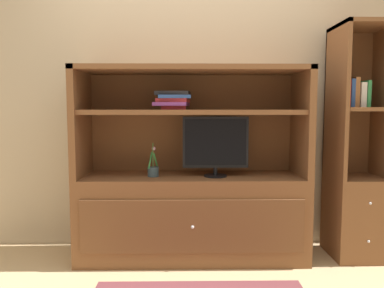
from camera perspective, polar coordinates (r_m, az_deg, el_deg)
name	(u,v)px	position (r m, az deg, el deg)	size (l,w,h in m)	color
ground_plane	(193,278)	(2.77, 0.11, -19.58)	(8.00, 8.00, 0.00)	tan
painted_rear_wall	(191,82)	(3.27, -0.11, 9.40)	(6.00, 0.10, 2.80)	tan
media_console	(192,197)	(3.00, -0.02, -7.94)	(1.75, 0.55, 1.48)	brown
tv_monitor	(216,145)	(2.88, 3.56, -0.09)	(0.50, 0.18, 0.46)	black
potted_plant	(153,170)	(2.92, -5.88, -3.95)	(0.09, 0.10, 0.26)	#384C56
magazine_stack	(173,100)	(2.92, -2.86, 6.59)	(0.28, 0.33, 0.14)	red
bookshelf_tall	(357,180)	(3.27, 23.58, -5.06)	(0.41, 0.45, 1.81)	brown
upright_book_row	(354,94)	(3.19, 23.21, 6.97)	(0.19, 0.16, 0.23)	red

